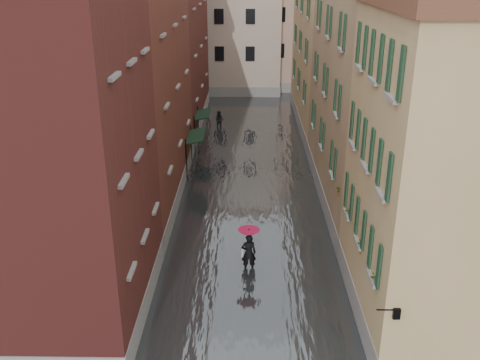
{
  "coord_description": "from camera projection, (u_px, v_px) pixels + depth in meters",
  "views": [
    {
      "loc": [
        -0.14,
        -19.44,
        12.77
      ],
      "look_at": [
        -0.52,
        4.5,
        3.0
      ],
      "focal_mm": 40.0,
      "sensor_mm": 36.0,
      "label": 1
    }
  ],
  "objects": [
    {
      "name": "building_right_mid",
      "position": [
        382.0,
        89.0,
        28.59
      ],
      "size": [
        6.0,
        14.0,
        13.0
      ],
      "primitive_type": "cube",
      "color": "tan",
      "rests_on": "ground"
    },
    {
      "name": "building_left_far",
      "position": [
        163.0,
        41.0,
        42.49
      ],
      "size": [
        6.0,
        16.0,
        14.0
      ],
      "primitive_type": "cube",
      "color": "maroon",
      "rests_on": "ground"
    },
    {
      "name": "building_right_near",
      "position": [
        452.0,
        179.0,
        18.69
      ],
      "size": [
        6.0,
        8.0,
        11.5
      ],
      "primitive_type": "cube",
      "color": "tan",
      "rests_on": "ground"
    },
    {
      "name": "building_end_pink",
      "position": [
        306.0,
        30.0,
        57.49
      ],
      "size": [
        10.0,
        9.0,
        12.0
      ],
      "primitive_type": "cube",
      "color": "tan",
      "rests_on": "ground"
    },
    {
      "name": "pedestrian_main",
      "position": [
        249.0,
        246.0,
        23.38
      ],
      "size": [
        0.98,
        0.98,
        2.06
      ],
      "color": "black",
      "rests_on": "ground"
    },
    {
      "name": "building_right_far",
      "position": [
        338.0,
        57.0,
        42.76
      ],
      "size": [
        6.0,
        16.0,
        11.5
      ],
      "primitive_type": "cube",
      "color": "tan",
      "rests_on": "ground"
    },
    {
      "name": "awning_near",
      "position": [
        196.0,
        137.0,
        33.99
      ],
      "size": [
        1.09,
        3.11,
        2.8
      ],
      "color": "black",
      "rests_on": "ground"
    },
    {
      "name": "awning_far",
      "position": [
        202.0,
        115.0,
        38.83
      ],
      "size": [
        1.09,
        2.85,
        2.8
      ],
      "color": "black",
      "rests_on": "ground"
    },
    {
      "name": "pedestrian_far",
      "position": [
        219.0,
        120.0,
        43.8
      ],
      "size": [
        0.85,
        0.72,
        1.54
      ],
      "primitive_type": "imported",
      "rotation": [
        0.0,
        0.0,
        -0.2
      ],
      "color": "black",
      "rests_on": "ground"
    },
    {
      "name": "building_end_cream",
      "position": [
        221.0,
        27.0,
        55.58
      ],
      "size": [
        12.0,
        9.0,
        13.0
      ],
      "primitive_type": "cube",
      "color": "beige",
      "rests_on": "ground"
    },
    {
      "name": "building_left_mid",
      "position": [
        122.0,
        92.0,
        28.89
      ],
      "size": [
        6.0,
        14.0,
        12.5
      ],
      "primitive_type": "cube",
      "color": "maroon",
      "rests_on": "ground"
    },
    {
      "name": "building_left_near",
      "position": [
        51.0,
        156.0,
        18.62
      ],
      "size": [
        6.0,
        8.0,
        13.0
      ],
      "primitive_type": "cube",
      "color": "maroon",
      "rests_on": "ground"
    },
    {
      "name": "window_planters",
      "position": [
        358.0,
        221.0,
        20.6
      ],
      "size": [
        0.59,
        8.21,
        0.84
      ],
      "color": "brown",
      "rests_on": "ground"
    },
    {
      "name": "ground",
      "position": [
        251.0,
        285.0,
        22.82
      ],
      "size": [
        120.0,
        120.0,
        0.0
      ],
      "primitive_type": "plane",
      "color": "#5C5C5F",
      "rests_on": "ground"
    },
    {
      "name": "floodwater",
      "position": [
        250.0,
        172.0,
        34.82
      ],
      "size": [
        10.0,
        60.0,
        0.2
      ],
      "primitive_type": "cube",
      "color": "#404447",
      "rests_on": "ground"
    },
    {
      "name": "wall_lantern",
      "position": [
        395.0,
        313.0,
        16.06
      ],
      "size": [
        0.71,
        0.22,
        0.35
      ],
      "color": "black",
      "rests_on": "ground"
    }
  ]
}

